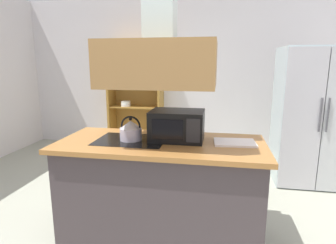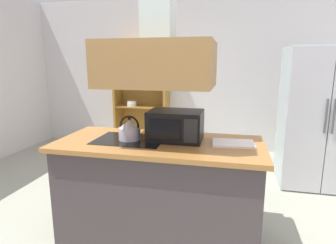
{
  "view_description": "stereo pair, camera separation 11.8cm",
  "coord_description": "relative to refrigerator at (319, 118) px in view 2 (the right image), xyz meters",
  "views": [
    {
      "loc": [
        0.64,
        -2.17,
        1.57
      ],
      "look_at": [
        0.16,
        0.46,
        1.0
      ],
      "focal_mm": 30.05,
      "sensor_mm": 36.0,
      "label": 1
    },
    {
      "loc": [
        0.76,
        -2.14,
        1.57
      ],
      "look_at": [
        0.16,
        0.46,
        1.0
      ],
      "focal_mm": 30.05,
      "sensor_mm": 36.0,
      "label": 2
    }
  ],
  "objects": [
    {
      "name": "range_hood",
      "position": [
        -1.69,
        -1.59,
        0.8
      ],
      "size": [
        0.9,
        0.7,
        1.33
      ],
      "color": "olive"
    },
    {
      "name": "ground_plane",
      "position": [
        -1.85,
        -1.7,
        -0.88
      ],
      "size": [
        7.8,
        7.8,
        0.0
      ],
      "primitive_type": "plane",
      "color": "#9B9D8C"
    },
    {
      "name": "kitchen_island",
      "position": [
        -1.69,
        -1.59,
        -0.43
      ],
      "size": [
        1.78,
        0.8,
        0.9
      ],
      "color": "#41373A",
      "rests_on": "ground"
    },
    {
      "name": "cutting_board",
      "position": [
        -1.07,
        -1.53,
        0.03
      ],
      "size": [
        0.36,
        0.26,
        0.02
      ],
      "primitive_type": "cube",
      "rotation": [
        0.0,
        0.0,
        0.07
      ],
      "color": "white",
      "rests_on": "kitchen_island"
    },
    {
      "name": "microwave",
      "position": [
        -1.56,
        -1.5,
        0.15
      ],
      "size": [
        0.46,
        0.35,
        0.26
      ],
      "color": "black",
      "rests_on": "kitchen_island"
    },
    {
      "name": "refrigerator",
      "position": [
        0.0,
        0.0,
        0.0
      ],
      "size": [
        0.9,
        0.77,
        1.76
      ],
      "color": "#AEC1C6",
      "rests_on": "ground"
    },
    {
      "name": "kettle",
      "position": [
        -1.96,
        -1.59,
        0.11
      ],
      "size": [
        0.19,
        0.19,
        0.21
      ],
      "color": "#BDB3C5",
      "rests_on": "kitchen_island"
    },
    {
      "name": "wall_back",
      "position": [
        -1.85,
        1.3,
        0.47
      ],
      "size": [
        6.0,
        0.12,
        2.7
      ],
      "primitive_type": "cube",
      "color": "silver",
      "rests_on": "ground"
    },
    {
      "name": "dish_cabinet",
      "position": [
        -2.71,
        1.08,
        -0.02
      ],
      "size": [
        0.97,
        0.4,
        1.94
      ],
      "color": "olive",
      "rests_on": "ground"
    }
  ]
}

